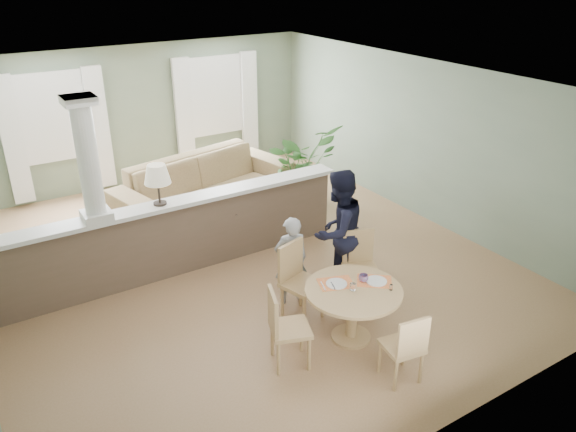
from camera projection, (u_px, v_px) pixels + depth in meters
ground at (238, 261)px, 8.47m from camera, size 8.00×8.00×0.00m
room_shell at (212, 135)px, 8.18m from camera, size 7.02×8.02×2.71m
pony_wall at (167, 230)px, 7.85m from camera, size 5.32×0.38×2.70m
sofa at (206, 185)px, 9.99m from camera, size 3.48×1.95×0.96m
houseplant at (302, 164)px, 10.24m from camera, size 1.55×1.42×1.46m
dining_table at (353, 299)px, 6.55m from camera, size 1.14×1.14×0.78m
chair_far_boy at (298, 278)px, 6.98m from camera, size 0.56×0.56×1.00m
chair_far_man at (360, 263)px, 7.36m from camera, size 0.57×0.57×0.96m
chair_near at (406, 346)px, 5.88m from camera, size 0.45×0.45×0.86m
chair_side at (284, 325)px, 6.14m from camera, size 0.54×0.54×0.94m
child_person at (291, 260)px, 7.25m from camera, size 0.51×0.39×1.23m
man_person at (338, 231)px, 7.47m from camera, size 0.96×0.82×1.71m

